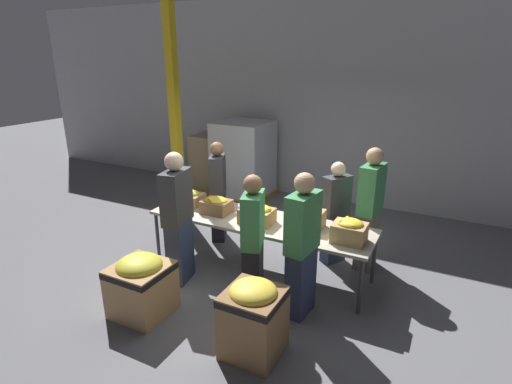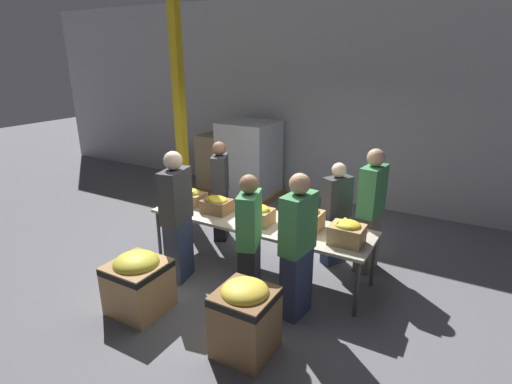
{
  "view_description": "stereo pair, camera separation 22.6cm",
  "coord_description": "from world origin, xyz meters",
  "px_view_note": "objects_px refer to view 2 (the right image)",
  "views": [
    {
      "loc": [
        2.24,
        -4.48,
        2.89
      ],
      "look_at": [
        -0.15,
        0.18,
        1.09
      ],
      "focal_mm": 28.0,
      "sensor_mm": 36.0,
      "label": 1
    },
    {
      "loc": [
        2.44,
        -4.37,
        2.89
      ],
      "look_at": [
        -0.15,
        0.18,
        1.09
      ],
      "focal_mm": 28.0,
      "sensor_mm": 36.0,
      "label": 2
    }
  ],
  "objects_px": {
    "pallet_stack_1": "(224,163)",
    "sorting_table": "(259,223)",
    "volunteer_1": "(297,248)",
    "volunteer_2": "(336,215)",
    "donation_bin_0": "(138,281)",
    "volunteer_5": "(249,242)",
    "support_pillar": "(180,108)",
    "banana_box_3": "(306,216)",
    "volunteer_4": "(177,218)",
    "banana_box_0": "(190,196)",
    "volunteer_0": "(220,192)",
    "pallet_stack_0": "(250,161)",
    "banana_box_1": "(217,204)",
    "volunteer_3": "(370,212)",
    "donation_bin_1": "(245,316)",
    "banana_box_4": "(347,232)",
    "banana_box_2": "(256,213)"
  },
  "relations": [
    {
      "from": "banana_box_3",
      "to": "volunteer_2",
      "type": "xyz_separation_m",
      "value": [
        0.19,
        0.65,
        -0.17
      ]
    },
    {
      "from": "banana_box_4",
      "to": "banana_box_0",
      "type": "bearing_deg",
      "value": 176.19
    },
    {
      "from": "volunteer_4",
      "to": "support_pillar",
      "type": "relative_size",
      "value": 0.44
    },
    {
      "from": "volunteer_5",
      "to": "support_pillar",
      "type": "height_order",
      "value": "support_pillar"
    },
    {
      "from": "donation_bin_0",
      "to": "support_pillar",
      "type": "distance_m",
      "value": 3.44
    },
    {
      "from": "donation_bin_0",
      "to": "volunteer_3",
      "type": "bearing_deg",
      "value": 47.88
    },
    {
      "from": "banana_box_0",
      "to": "support_pillar",
      "type": "distance_m",
      "value": 1.86
    },
    {
      "from": "volunteer_4",
      "to": "banana_box_0",
      "type": "bearing_deg",
      "value": 16.07
    },
    {
      "from": "volunteer_0",
      "to": "pallet_stack_0",
      "type": "bearing_deg",
      "value": 172.16
    },
    {
      "from": "sorting_table",
      "to": "volunteer_0",
      "type": "distance_m",
      "value": 1.22
    },
    {
      "from": "volunteer_4",
      "to": "pallet_stack_1",
      "type": "xyz_separation_m",
      "value": [
        -1.55,
        3.38,
        -0.25
      ]
    },
    {
      "from": "volunteer_3",
      "to": "donation_bin_1",
      "type": "xyz_separation_m",
      "value": [
        -0.61,
        -2.3,
        -0.44
      ]
    },
    {
      "from": "pallet_stack_1",
      "to": "volunteer_2",
      "type": "bearing_deg",
      "value": -31.09
    },
    {
      "from": "banana_box_1",
      "to": "volunteer_5",
      "type": "bearing_deg",
      "value": -36.15
    },
    {
      "from": "donation_bin_0",
      "to": "support_pillar",
      "type": "height_order",
      "value": "support_pillar"
    },
    {
      "from": "volunteer_5",
      "to": "banana_box_4",
      "type": "bearing_deg",
      "value": -75.29
    },
    {
      "from": "banana_box_1",
      "to": "banana_box_3",
      "type": "distance_m",
      "value": 1.32
    },
    {
      "from": "volunteer_2",
      "to": "volunteer_3",
      "type": "distance_m",
      "value": 0.48
    },
    {
      "from": "sorting_table",
      "to": "volunteer_5",
      "type": "relative_size",
      "value": 1.9
    },
    {
      "from": "pallet_stack_0",
      "to": "volunteer_0",
      "type": "bearing_deg",
      "value": -72.85
    },
    {
      "from": "donation_bin_0",
      "to": "volunteer_4",
      "type": "bearing_deg",
      "value": 93.98
    },
    {
      "from": "volunteer_4",
      "to": "donation_bin_0",
      "type": "bearing_deg",
      "value": 173.18
    },
    {
      "from": "banana_box_2",
      "to": "banana_box_3",
      "type": "xyz_separation_m",
      "value": [
        0.64,
        0.18,
        0.02
      ]
    },
    {
      "from": "banana_box_0",
      "to": "volunteer_3",
      "type": "bearing_deg",
      "value": 15.97
    },
    {
      "from": "pallet_stack_0",
      "to": "banana_box_0",
      "type": "bearing_deg",
      "value": -80.11
    },
    {
      "from": "sorting_table",
      "to": "volunteer_4",
      "type": "distance_m",
      "value": 1.1
    },
    {
      "from": "volunteer_2",
      "to": "pallet_stack_0",
      "type": "bearing_deg",
      "value": -95.94
    },
    {
      "from": "banana_box_3",
      "to": "pallet_stack_1",
      "type": "height_order",
      "value": "pallet_stack_1"
    },
    {
      "from": "volunteer_4",
      "to": "volunteer_1",
      "type": "bearing_deg",
      "value": -99.66
    },
    {
      "from": "sorting_table",
      "to": "banana_box_1",
      "type": "xyz_separation_m",
      "value": [
        -0.66,
        -0.04,
        0.16
      ]
    },
    {
      "from": "banana_box_2",
      "to": "banana_box_0",
      "type": "bearing_deg",
      "value": 172.48
    },
    {
      "from": "sorting_table",
      "to": "volunteer_1",
      "type": "height_order",
      "value": "volunteer_1"
    },
    {
      "from": "donation_bin_0",
      "to": "pallet_stack_1",
      "type": "relative_size",
      "value": 0.58
    },
    {
      "from": "sorting_table",
      "to": "volunteer_2",
      "type": "bearing_deg",
      "value": 40.98
    },
    {
      "from": "volunteer_1",
      "to": "volunteer_3",
      "type": "distance_m",
      "value": 1.52
    },
    {
      "from": "banana_box_0",
      "to": "volunteer_4",
      "type": "height_order",
      "value": "volunteer_4"
    },
    {
      "from": "pallet_stack_1",
      "to": "sorting_table",
      "type": "bearing_deg",
      "value": -48.34
    },
    {
      "from": "banana_box_1",
      "to": "pallet_stack_0",
      "type": "relative_size",
      "value": 0.24
    },
    {
      "from": "volunteer_3",
      "to": "banana_box_4",
      "type": "bearing_deg",
      "value": 3.61
    },
    {
      "from": "banana_box_3",
      "to": "volunteer_1",
      "type": "relative_size",
      "value": 0.26
    },
    {
      "from": "banana_box_1",
      "to": "pallet_stack_1",
      "type": "bearing_deg",
      "value": 122.32
    },
    {
      "from": "banana_box_0",
      "to": "volunteer_0",
      "type": "distance_m",
      "value": 0.58
    },
    {
      "from": "sorting_table",
      "to": "pallet_stack_1",
      "type": "bearing_deg",
      "value": 131.66
    },
    {
      "from": "donation_bin_0",
      "to": "volunteer_5",
      "type": "bearing_deg",
      "value": 36.64
    },
    {
      "from": "banana_box_0",
      "to": "volunteer_4",
      "type": "xyz_separation_m",
      "value": [
        0.39,
        -0.77,
        0.0
      ]
    },
    {
      "from": "volunteer_2",
      "to": "pallet_stack_1",
      "type": "height_order",
      "value": "volunteer_2"
    },
    {
      "from": "sorting_table",
      "to": "volunteer_1",
      "type": "xyz_separation_m",
      "value": [
        0.87,
        -0.67,
        0.14
      ]
    },
    {
      "from": "donation_bin_1",
      "to": "volunteer_1",
      "type": "bearing_deg",
      "value": 78.03
    },
    {
      "from": "donation_bin_1",
      "to": "support_pillar",
      "type": "xyz_separation_m",
      "value": [
        -2.93,
        2.66,
        1.57
      ]
    },
    {
      "from": "banana_box_0",
      "to": "sorting_table",
      "type": "bearing_deg",
      "value": -3.1
    }
  ]
}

